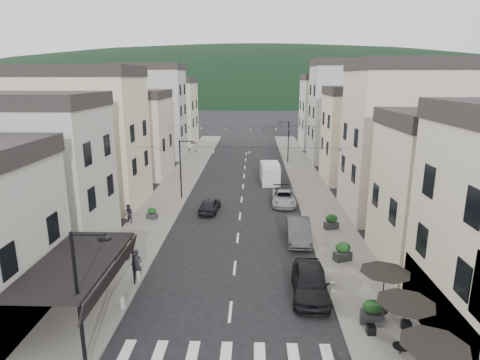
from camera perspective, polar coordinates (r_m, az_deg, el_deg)
The scene contains 26 objects.
sidewalk_left at distance 47.01m, azimuth -8.72°, elevation -0.44°, with size 4.00×76.00×0.12m, color slate.
sidewalk_right at distance 46.65m, azimuth 9.70°, elevation -0.60°, with size 4.00×76.00×0.12m, color slate.
hill_backdrop at distance 312.89m, azimuth 1.77°, elevation 12.19°, with size 640.00×360.00×70.00m, color black.
boutique_awning at distance 21.45m, azimuth -21.71°, elevation -11.04°, with size 3.77×7.50×3.28m.
buildings_row_left at distance 53.10m, azimuth -15.35°, elevation 7.57°, with size 10.20×54.16×14.00m.
buildings_row_right at distance 51.34m, azimuth 17.15°, elevation 7.45°, with size 10.20×54.16×14.50m.
cafe_terrace at distance 19.34m, azimuth 22.44°, elevation -16.56°, with size 2.50×8.10×2.53m.
streetlamp_left_near at distance 18.21m, azimuth -21.43°, elevation -13.65°, with size 1.70×0.56×6.00m.
streetlamp_left_far at distance 40.14m, azimuth -8.10°, elevation 2.37°, with size 1.70×0.56×6.00m.
streetlamp_right_far at distance 57.45m, azimuth 6.63°, elevation 6.03°, with size 1.70×0.56×6.00m.
bollards at distance 21.54m, azimuth -1.48°, elevation -17.99°, with size 11.66×10.26×0.60m.
bunting_near at distance 35.24m, azimuth 0.05°, elevation 4.09°, with size 19.00×0.28×0.62m.
bunting_far at distance 51.06m, azimuth 0.65°, elevation 7.30°, with size 19.00×0.28×0.62m.
parked_car_a at distance 23.49m, azimuth 9.92°, elevation -14.09°, with size 1.98×4.93×1.68m, color black.
parked_car_b at distance 30.64m, azimuth 8.34°, elevation -7.11°, with size 1.70×4.87×1.61m, color #38383A.
parked_car_c at distance 38.97m, azimuth 6.22°, elevation -2.53°, with size 2.24×4.85×1.35m, color #95969D.
parked_car_d at distance 39.45m, azimuth 6.15°, elevation -2.32°, with size 1.88×4.62×1.34m, color black.
parked_car_e at distance 36.71m, azimuth -4.33°, elevation -3.56°, with size 1.57×3.91×1.33m, color black.
delivery_van at distance 46.93m, azimuth 4.26°, elevation 1.09°, with size 2.23×5.15×2.43m.
pedestrian_a at distance 25.32m, azimuth -14.48°, elevation -11.58°, with size 0.69×0.45×1.89m, color black.
pedestrian_b at distance 34.73m, azimuth -15.55°, elevation -4.67°, with size 0.79×0.61×1.62m, color #27212C.
planter_la at distance 28.44m, azimuth -16.50°, elevation -9.63°, with size 1.06×0.67×1.12m.
planter_lb at distance 35.43m, azimuth -12.43°, elevation -4.66°, with size 0.94×0.60×0.99m.
planter_ra at distance 21.80m, azimuth 18.31°, elevation -17.40°, with size 1.24×0.85×1.26m.
planter_rb at distance 27.87m, azimuth 14.41°, elevation -9.81°, with size 1.30×1.03×1.29m.
planter_rc at distance 33.18m, azimuth 12.87°, elevation -5.80°, with size 1.21×0.88×1.22m.
Camera 1 is at (1.14, -12.66, 11.95)m, focal length 30.00 mm.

